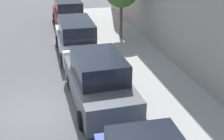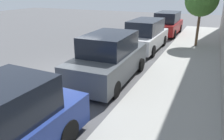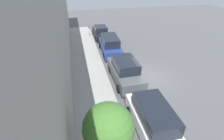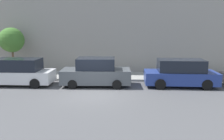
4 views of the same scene
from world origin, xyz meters
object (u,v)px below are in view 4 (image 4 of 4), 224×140
at_px(parked_minivan_second, 180,73).
at_px(street_tree, 12,40).
at_px(parked_suv_third, 96,73).
at_px(parked_minivan_fourth, 19,72).

relative_size(parked_minivan_second, street_tree, 1.26).
xyz_separation_m(parked_minivan_second, parked_suv_third, (-0.03, 5.88, 0.01)).
distance_m(parked_minivan_fourth, street_tree, 4.08).
bearing_deg(parked_suv_third, street_tree, 68.47).
distance_m(parked_minivan_second, parked_minivan_fourth, 11.43).
xyz_separation_m(parked_minivan_second, street_tree, (2.88, 13.26, 2.13)).
bearing_deg(parked_suv_third, parked_minivan_second, -89.71).
bearing_deg(parked_minivan_fourth, parked_minivan_second, -89.55).
xyz_separation_m(parked_minivan_fourth, street_tree, (2.97, 1.82, 2.13)).
distance_m(parked_suv_third, street_tree, 8.21).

